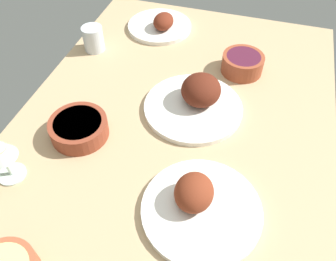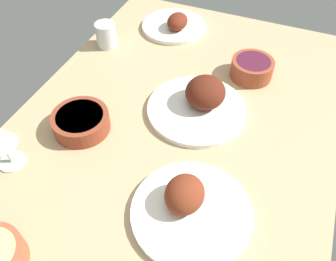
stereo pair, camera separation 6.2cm
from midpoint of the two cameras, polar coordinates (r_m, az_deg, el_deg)
dining_table at (r=96.77cm, az=-1.83°, el=-1.65°), size 140.00×90.00×4.00cm
plate_center_main at (r=136.36cm, az=-2.57°, el=17.10°), size 24.22×24.22×7.00cm
plate_near_viewer at (r=101.08cm, az=3.07°, el=5.16°), size 29.15×29.15×9.96cm
plate_far_side at (r=80.16cm, az=2.91°, el=-12.16°), size 27.94×27.94×8.60cm
bowl_soup at (r=97.27cm, az=-16.38°, el=0.39°), size 15.88×15.88×5.15cm
bowl_onions at (r=115.94cm, az=10.77°, el=10.90°), size 13.49×13.49×6.05cm
water_tumbler at (r=127.07cm, az=-13.72°, el=14.57°), size 7.18×7.18×8.65cm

